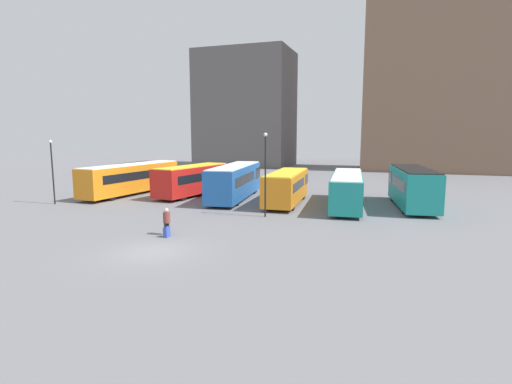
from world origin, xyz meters
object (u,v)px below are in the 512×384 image
Objects in this scene: bus_1 at (193,179)px; suitcase at (167,232)px; bus_3 at (287,186)px; bus_5 at (413,186)px; bus_2 at (235,181)px; traveler at (167,219)px; lamp_post_1 at (52,167)px; bus_4 at (347,189)px; lamp_post_0 at (265,168)px; bus_0 at (132,178)px.

suitcase is (6.21, -15.03, -1.30)m from bus_1.
bus_3 is 0.93× the size of bus_5.
bus_2 is at bearing 5.74° from suitcase.
bus_2 is 15.66m from bus_5.
bus_1 is at bearing 22.32° from traveler.
bus_5 is (15.64, 0.70, 0.05)m from bus_2.
traveler is 16.43m from lamp_post_1.
bus_4 is 13.01× the size of suitcase.
lamp_post_0 reaches higher than bus_4.
bus_0 is 21.42m from bus_4.
lamp_post_0 is at bearing 175.57° from bus_3.
bus_3 reaches higher than traveler.
bus_4 is 2.08× the size of lamp_post_1.
bus_4 is (10.43, -0.68, -0.21)m from bus_2.
bus_3 is at bearing -108.96° from bus_2.
bus_0 is at bearing 68.44° from lamp_post_1.
bus_0 is at bearing 158.52° from lamp_post_0.
bus_2 is 1.26× the size of bus_3.
bus_5 is 30.75m from lamp_post_1.
bus_3 reaches higher than suitcase.
bus_5 is (20.41, 0.20, 0.16)m from bus_1.
bus_3 is 5.16m from bus_4.
bus_1 reaches higher than suitcase.
bus_4 reaches higher than traveler.
lamp_post_0 reaches higher than lamp_post_1.
traveler is (12.18, -13.42, -0.70)m from bus_0.
bus_4 is at bearing 50.63° from lamp_post_0.
bus_1 is (6.22, 1.16, -0.07)m from bus_0.
bus_3 is 6.29m from lamp_post_0.
traveler is 8.52m from lamp_post_0.
bus_0 is at bearing 84.64° from bus_4.
bus_4 is at bearing -89.22° from bus_3.
bus_5 is 11.11× the size of suitcase.
bus_0 is at bearing 42.30° from traveler.
bus_1 reaches higher than bus_4.
lamp_post_0 is at bearing -26.64° from suitcase.
bus_0 is 6.33m from bus_1.
bus_1 is 10.81× the size of suitcase.
bus_5 is 1.78× the size of lamp_post_1.
traveler is at bearing -22.40° from lamp_post_1.
traveler is at bearing -132.68° from bus_0.
bus_0 reaches higher than traveler.
lamp_post_1 reaches higher than bus_5.
bus_4 is at bearing -34.51° from traveler.
bus_3 is 10.51m from bus_5.
traveler is at bearing -149.37° from bus_1.
bus_2 is 13.07× the size of suitcase.
bus_5 is at bearing 16.22° from lamp_post_1.
bus_5 is at bearing -44.28° from traveler.
suitcase is at bearing -116.71° from lamp_post_0.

